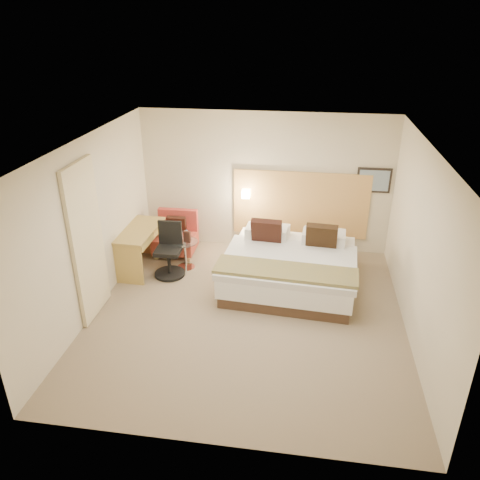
# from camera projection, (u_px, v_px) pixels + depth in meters

# --- Properties ---
(floor) EXTENTS (4.80, 5.00, 0.02)m
(floor) POSITION_uv_depth(u_px,v_px,m) (247.00, 315.00, 7.34)
(floor) COLOR #7B6952
(floor) RESTS_ON ground
(ceiling) EXTENTS (4.80, 5.00, 0.02)m
(ceiling) POSITION_uv_depth(u_px,v_px,m) (248.00, 144.00, 6.17)
(ceiling) COLOR white
(ceiling) RESTS_ON floor
(wall_back) EXTENTS (4.80, 0.02, 2.70)m
(wall_back) POSITION_uv_depth(u_px,v_px,m) (265.00, 182.00, 9.00)
(wall_back) COLOR beige
(wall_back) RESTS_ON floor
(wall_front) EXTENTS (4.80, 0.02, 2.70)m
(wall_front) POSITION_uv_depth(u_px,v_px,m) (213.00, 346.00, 4.52)
(wall_front) COLOR beige
(wall_front) RESTS_ON floor
(wall_left) EXTENTS (0.02, 5.00, 2.70)m
(wall_left) POSITION_uv_depth(u_px,v_px,m) (90.00, 227.00, 7.08)
(wall_left) COLOR beige
(wall_left) RESTS_ON floor
(wall_right) EXTENTS (0.02, 5.00, 2.70)m
(wall_right) POSITION_uv_depth(u_px,v_px,m) (421.00, 248.00, 6.43)
(wall_right) COLOR beige
(wall_right) RESTS_ON floor
(headboard_panel) EXTENTS (2.60, 0.04, 1.30)m
(headboard_panel) POSITION_uv_depth(u_px,v_px,m) (300.00, 204.00, 9.04)
(headboard_panel) COLOR tan
(headboard_panel) RESTS_ON wall_back
(art_frame) EXTENTS (0.62, 0.03, 0.47)m
(art_frame) POSITION_uv_depth(u_px,v_px,m) (374.00, 180.00, 8.63)
(art_frame) COLOR black
(art_frame) RESTS_ON wall_back
(art_canvas) EXTENTS (0.54, 0.01, 0.39)m
(art_canvas) POSITION_uv_depth(u_px,v_px,m) (374.00, 181.00, 8.62)
(art_canvas) COLOR gray
(art_canvas) RESTS_ON wall_back
(lamp_arm) EXTENTS (0.02, 0.12, 0.02)m
(lamp_arm) POSITION_uv_depth(u_px,v_px,m) (246.00, 193.00, 9.05)
(lamp_arm) COLOR silver
(lamp_arm) RESTS_ON wall_back
(lamp_shade) EXTENTS (0.15, 0.15, 0.15)m
(lamp_shade) POSITION_uv_depth(u_px,v_px,m) (246.00, 194.00, 8.99)
(lamp_shade) COLOR #FFEDC6
(lamp_shade) RESTS_ON wall_back
(curtain) EXTENTS (0.06, 0.90, 2.42)m
(curtain) POSITION_uv_depth(u_px,v_px,m) (87.00, 242.00, 6.90)
(curtain) COLOR beige
(curtain) RESTS_ON wall_left
(bottle_a) EXTENTS (0.07, 0.07, 0.20)m
(bottle_a) POSITION_uv_depth(u_px,v_px,m) (181.00, 236.00, 8.48)
(bottle_a) COLOR #91C5E1
(bottle_a) RESTS_ON side_table
(bottle_b) EXTENTS (0.07, 0.07, 0.20)m
(bottle_b) POSITION_uv_depth(u_px,v_px,m) (186.00, 236.00, 8.48)
(bottle_b) COLOR #93BEE4
(bottle_b) RESTS_ON side_table
(menu_folder) EXTENTS (0.13, 0.07, 0.21)m
(menu_folder) POSITION_uv_depth(u_px,v_px,m) (187.00, 237.00, 8.41)
(menu_folder) COLOR #3A1E18
(menu_folder) RESTS_ON side_table
(bed) EXTENTS (2.33, 2.28, 1.07)m
(bed) POSITION_uv_depth(u_px,v_px,m) (290.00, 266.00, 8.06)
(bed) COLOR #432F21
(bed) RESTS_ON floor
(lounge_chair) EXTENTS (0.79, 0.69, 0.83)m
(lounge_chair) POSITION_uv_depth(u_px,v_px,m) (176.00, 237.00, 9.17)
(lounge_chair) COLOR #988447
(lounge_chair) RESTS_ON floor
(side_table) EXTENTS (0.56, 0.56, 0.54)m
(side_table) POSITION_uv_depth(u_px,v_px,m) (185.00, 253.00, 8.59)
(side_table) COLOR white
(side_table) RESTS_ON floor
(desk) EXTENTS (0.63, 1.28, 0.79)m
(desk) POSITION_uv_depth(u_px,v_px,m) (141.00, 238.00, 8.45)
(desk) COLOR #A78841
(desk) RESTS_ON floor
(desk_chair) EXTENTS (0.57, 0.57, 0.97)m
(desk_chair) POSITION_uv_depth(u_px,v_px,m) (169.00, 254.00, 8.34)
(desk_chair) COLOR black
(desk_chair) RESTS_ON floor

